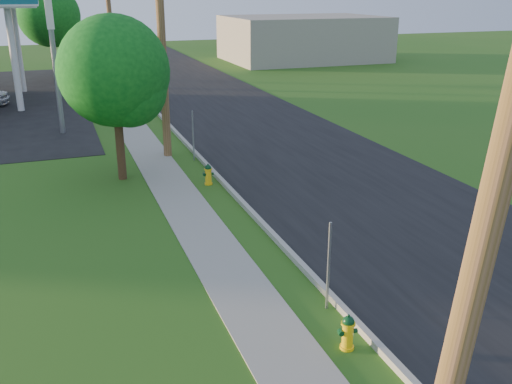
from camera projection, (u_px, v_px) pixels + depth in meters
road at (364, 197)px, 18.73m from camera, size 8.00×120.00×0.02m
curb at (249, 210)px, 17.44m from camera, size 0.15×120.00×0.15m
sidewalk at (194, 219)px, 16.90m from camera, size 1.50×120.00×0.03m
utility_pole_near at (501, 165)px, 5.74m from camera, size 1.40×0.32×9.48m
utility_pole_mid at (161, 31)px, 21.64m from camera, size 1.40×0.32×9.80m
utility_pole_far at (110, 15)px, 37.63m from camera, size 1.40×0.32×9.50m
sign_post_near at (329, 266)px, 11.91m from camera, size 0.05×0.04×2.00m
sign_post_mid at (193, 136)px, 22.36m from camera, size 0.05×0.04×2.00m
sign_post_far at (143, 88)px, 33.16m from camera, size 0.05×0.04×2.00m
price_pylon at (49, 13)px, 25.11m from camera, size 0.34×2.04×6.85m
distant_building at (303, 38)px, 53.35m from camera, size 14.00×10.00×4.00m
tree_verge at (118, 76)px, 19.26m from camera, size 3.78×3.78×5.72m
tree_lot at (51, 18)px, 41.64m from camera, size 4.50×4.50×6.82m
hydrant_near at (348, 332)px, 10.76m from camera, size 0.38×0.34×0.74m
hydrant_mid at (208, 174)px, 19.81m from camera, size 0.38×0.34×0.75m
hydrant_far at (151, 108)px, 30.79m from camera, size 0.37×0.33×0.72m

